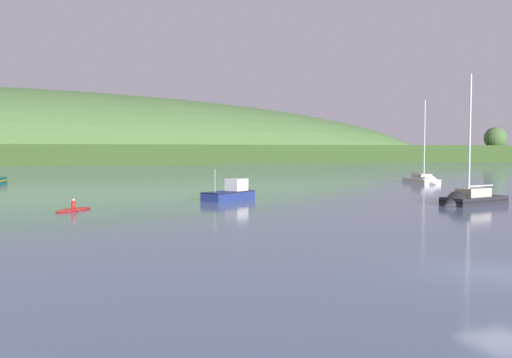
# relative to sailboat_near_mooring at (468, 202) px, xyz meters

# --- Properties ---
(ground) EXTENTS (1400.00, 1400.00, 0.00)m
(ground) POSITION_rel_sailboat_near_mooring_xyz_m (-16.61, -20.18, -0.25)
(ground) COLOR slate
(sailboat_near_mooring) EXTENTS (6.95, 3.51, 11.46)m
(sailboat_near_mooring) POSITION_rel_sailboat_near_mooring_xyz_m (0.00, 0.00, 0.00)
(sailboat_near_mooring) COLOR #232328
(sailboat_near_mooring) RESTS_ON ground
(sailboat_midwater_white) EXTENTS (3.70, 7.82, 11.97)m
(sailboat_midwater_white) POSITION_rel_sailboat_near_mooring_xyz_m (15.18, 24.98, -0.04)
(sailboat_midwater_white) COLOR white
(sailboat_midwater_white) RESTS_ON ground
(fishing_boat_moored) EXTENTS (5.70, 4.57, 3.46)m
(fishing_boat_moored) POSITION_rel_sailboat_near_mooring_xyz_m (-16.14, 11.49, 0.15)
(fishing_boat_moored) COLOR navy
(fishing_boat_moored) RESTS_ON ground
(canoe_with_paddler) EXTENTS (3.03, 2.74, 1.02)m
(canoe_with_paddler) POSITION_rel_sailboat_near_mooring_xyz_m (-29.89, 6.91, -0.14)
(canoe_with_paddler) COLOR maroon
(canoe_with_paddler) RESTS_ON ground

